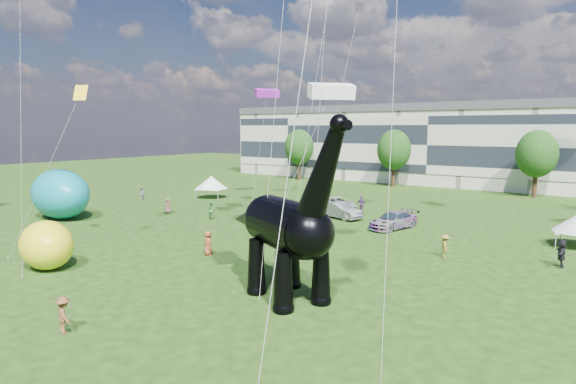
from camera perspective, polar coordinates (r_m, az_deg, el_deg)
The scene contains 14 objects.
ground at distance 27.09m, azimuth -11.23°, elevation -12.30°, with size 220.00×220.00×0.00m, color #16330C.
terrace_row at distance 83.61m, azimuth 17.48°, elevation 5.09°, with size 78.00×11.00×12.00m, color beige.
tree_far_left at distance 85.52m, azimuth 1.31°, elevation 5.69°, with size 5.20×5.20×9.44m.
tree_mid_left at distance 76.66m, azimuth 12.46°, elevation 5.29°, with size 5.20×5.20×9.44m.
tree_mid_right at distance 71.00m, azimuth 27.43°, elevation 4.44°, with size 5.20×5.20×9.44m.
dinosaur_sculpture at distance 26.09m, azimuth -0.62°, elevation -4.18°, with size 11.99×6.75×10.14m.
car_silver at distance 53.67m, azimuth 3.44°, elevation -1.51°, with size 1.56×3.89×1.33m, color #A8A7AC.
car_grey at distance 49.23m, azimuth 6.15°, elevation -2.19°, with size 1.73×4.96×1.64m, color slate.
car_white at distance 54.93m, azimuth 5.96°, elevation -1.30°, with size 2.30×4.99×1.39m, color silver.
car_dark at distance 45.01m, azimuth 12.37°, elevation -3.30°, with size 2.18×5.37×1.56m, color #595960.
gazebo_left at distance 63.84m, azimuth -9.07°, elevation 1.11°, with size 5.39×5.39×2.90m.
inflatable_teal at distance 53.87m, azimuth -25.39°, elevation -0.21°, with size 8.04×5.02×5.02m, color #0C899B.
inflatable_yellow at distance 35.15m, azimuth -26.71°, elevation -5.64°, with size 4.15×3.19×3.19m, color yellow.
visitors at distance 39.67m, azimuth 3.93°, elevation -4.45°, with size 57.31×44.76×1.88m.
Camera 1 is at (18.91, -17.10, 9.15)m, focal length 30.00 mm.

